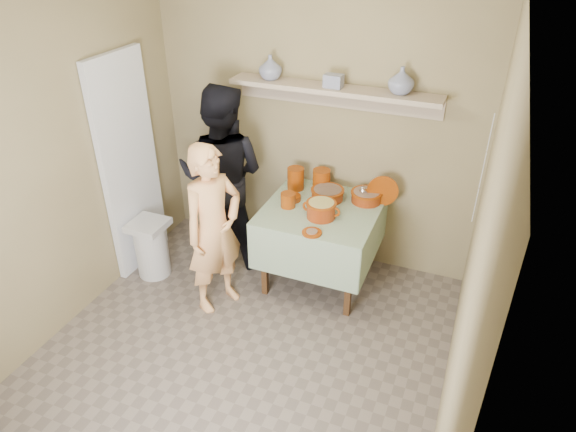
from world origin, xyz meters
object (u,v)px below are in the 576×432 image
at_px(person_cook, 214,230).
at_px(trash_bin, 152,248).
at_px(cazuela_rice, 321,208).
at_px(person_helper, 222,177).
at_px(serving_table, 321,220).

xyz_separation_m(person_cook, trash_bin, (-0.77, 0.13, -0.46)).
xyz_separation_m(cazuela_rice, trash_bin, (-1.52, -0.35, -0.56)).
xyz_separation_m(person_helper, trash_bin, (-0.50, -0.52, -0.58)).
bearing_deg(cazuela_rice, person_cook, -147.16).
height_order(person_helper, cazuela_rice, person_helper).
height_order(cazuela_rice, trash_bin, cazuela_rice).
xyz_separation_m(person_cook, serving_table, (0.71, 0.63, -0.10)).
bearing_deg(trash_bin, person_cook, -9.82).
xyz_separation_m(person_cook, person_helper, (-0.27, 0.66, 0.12)).
bearing_deg(trash_bin, person_helper, 46.51).
bearing_deg(trash_bin, serving_table, 18.69).
bearing_deg(serving_table, person_cook, -138.13).
height_order(person_cook, trash_bin, person_cook).
distance_m(person_helper, cazuela_rice, 1.04).
bearing_deg(person_cook, trash_bin, 104.16).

